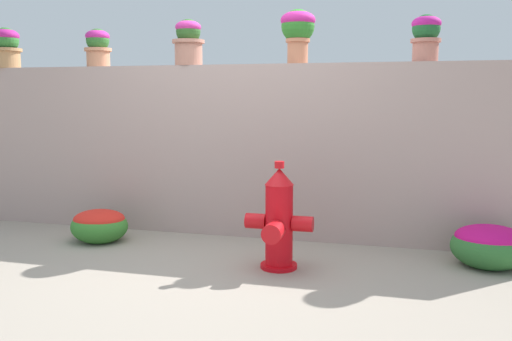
{
  "coord_description": "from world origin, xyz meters",
  "views": [
    {
      "loc": [
        1.35,
        -3.72,
        1.26
      ],
      "look_at": [
        0.16,
        0.8,
        0.62
      ],
      "focal_mm": 37.94,
      "sensor_mm": 36.0,
      "label": 1
    }
  ],
  "objects_px": {
    "potted_plant_1": "(98,45)",
    "fire_hydrant": "(279,222)",
    "flower_bush_left": "(99,224)",
    "flower_bush_right": "(490,244)",
    "potted_plant_4": "(426,34)",
    "potted_plant_0": "(6,46)",
    "potted_plant_2": "(188,40)",
    "potted_plant_3": "(298,29)"
  },
  "relations": [
    {
      "from": "potted_plant_1",
      "to": "flower_bush_left",
      "type": "height_order",
      "value": "potted_plant_1"
    },
    {
      "from": "potted_plant_1",
      "to": "flower_bush_right",
      "type": "relative_size",
      "value": 0.64
    },
    {
      "from": "flower_bush_left",
      "to": "flower_bush_right",
      "type": "height_order",
      "value": "flower_bush_right"
    },
    {
      "from": "potted_plant_2",
      "to": "potted_plant_3",
      "type": "xyz_separation_m",
      "value": [
        0.99,
        0.07,
        0.08
      ]
    },
    {
      "from": "fire_hydrant",
      "to": "flower_bush_right",
      "type": "bearing_deg",
      "value": 16.31
    },
    {
      "from": "flower_bush_left",
      "to": "potted_plant_1",
      "type": "bearing_deg",
      "value": 116.7
    },
    {
      "from": "potted_plant_0",
      "to": "potted_plant_3",
      "type": "relative_size",
      "value": 0.85
    },
    {
      "from": "potted_plant_2",
      "to": "potted_plant_3",
      "type": "relative_size",
      "value": 0.88
    },
    {
      "from": "flower_bush_left",
      "to": "potted_plant_0",
      "type": "bearing_deg",
      "value": 156.64
    },
    {
      "from": "potted_plant_1",
      "to": "potted_plant_2",
      "type": "distance_m",
      "value": 0.93
    },
    {
      "from": "potted_plant_0",
      "to": "flower_bush_right",
      "type": "relative_size",
      "value": 0.72
    },
    {
      "from": "potted_plant_0",
      "to": "potted_plant_2",
      "type": "xyz_separation_m",
      "value": [
        1.94,
        0.01,
        0.0
      ]
    },
    {
      "from": "potted_plant_1",
      "to": "potted_plant_4",
      "type": "xyz_separation_m",
      "value": [
        2.99,
        0.05,
        0.02
      ]
    },
    {
      "from": "potted_plant_0",
      "to": "potted_plant_2",
      "type": "distance_m",
      "value": 1.94
    },
    {
      "from": "potted_plant_0",
      "to": "potted_plant_2",
      "type": "relative_size",
      "value": 0.97
    },
    {
      "from": "potted_plant_1",
      "to": "flower_bush_left",
      "type": "distance_m",
      "value": 1.71
    },
    {
      "from": "potted_plant_3",
      "to": "flower_bush_right",
      "type": "relative_size",
      "value": 0.84
    },
    {
      "from": "potted_plant_4",
      "to": "flower_bush_left",
      "type": "height_order",
      "value": "potted_plant_4"
    },
    {
      "from": "fire_hydrant",
      "to": "flower_bush_right",
      "type": "xyz_separation_m",
      "value": [
        1.51,
        0.44,
        -0.18
      ]
    },
    {
      "from": "fire_hydrant",
      "to": "potted_plant_4",
      "type": "bearing_deg",
      "value": 43.53
    },
    {
      "from": "potted_plant_0",
      "to": "potted_plant_3",
      "type": "bearing_deg",
      "value": 1.45
    },
    {
      "from": "potted_plant_1",
      "to": "potted_plant_2",
      "type": "xyz_separation_m",
      "value": [
        0.92,
        -0.01,
        0.02
      ]
    },
    {
      "from": "potted_plant_4",
      "to": "flower_bush_left",
      "type": "relative_size",
      "value": 0.77
    },
    {
      "from": "potted_plant_0",
      "to": "flower_bush_left",
      "type": "height_order",
      "value": "potted_plant_0"
    },
    {
      "from": "flower_bush_left",
      "to": "potted_plant_2",
      "type": "bearing_deg",
      "value": 41.87
    },
    {
      "from": "potted_plant_1",
      "to": "flower_bush_left",
      "type": "relative_size",
      "value": 0.71
    },
    {
      "from": "potted_plant_3",
      "to": "fire_hydrant",
      "type": "relative_size",
      "value": 0.59
    },
    {
      "from": "potted_plant_2",
      "to": "fire_hydrant",
      "type": "relative_size",
      "value": 0.52
    },
    {
      "from": "potted_plant_0",
      "to": "flower_bush_left",
      "type": "relative_size",
      "value": 0.8
    },
    {
      "from": "potted_plant_4",
      "to": "fire_hydrant",
      "type": "height_order",
      "value": "potted_plant_4"
    },
    {
      "from": "potted_plant_1",
      "to": "fire_hydrant",
      "type": "xyz_separation_m",
      "value": [
        1.97,
        -0.91,
        -1.39
      ]
    },
    {
      "from": "potted_plant_0",
      "to": "flower_bush_right",
      "type": "bearing_deg",
      "value": -5.81
    },
    {
      "from": "potted_plant_3",
      "to": "potted_plant_0",
      "type": "bearing_deg",
      "value": -178.55
    },
    {
      "from": "potted_plant_2",
      "to": "fire_hydrant",
      "type": "bearing_deg",
      "value": -40.88
    },
    {
      "from": "potted_plant_0",
      "to": "flower_bush_right",
      "type": "height_order",
      "value": "potted_plant_0"
    },
    {
      "from": "potted_plant_4",
      "to": "potted_plant_2",
      "type": "bearing_deg",
      "value": -178.31
    },
    {
      "from": "potted_plant_0",
      "to": "potted_plant_1",
      "type": "bearing_deg",
      "value": 0.64
    },
    {
      "from": "potted_plant_2",
      "to": "flower_bush_left",
      "type": "xyz_separation_m",
      "value": [
        -0.64,
        -0.57,
        -1.61
      ]
    },
    {
      "from": "potted_plant_3",
      "to": "potted_plant_2",
      "type": "bearing_deg",
      "value": -176.02
    },
    {
      "from": "flower_bush_right",
      "to": "flower_bush_left",
      "type": "bearing_deg",
      "value": -178.08
    },
    {
      "from": "potted_plant_4",
      "to": "fire_hydrant",
      "type": "xyz_separation_m",
      "value": [
        -1.02,
        -0.97,
        -1.41
      ]
    },
    {
      "from": "potted_plant_1",
      "to": "flower_bush_left",
      "type": "xyz_separation_m",
      "value": [
        0.29,
        -0.58,
        -1.59
      ]
    }
  ]
}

